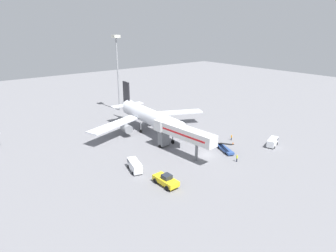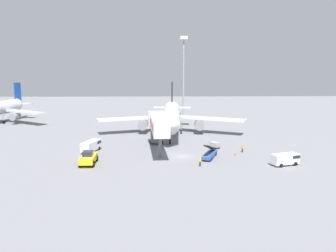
% 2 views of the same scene
% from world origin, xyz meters
% --- Properties ---
extents(ground_plane, '(300.00, 300.00, 0.00)m').
position_xyz_m(ground_plane, '(0.00, 0.00, 0.00)').
color(ground_plane, slate).
extents(airplane_at_gate, '(39.73, 36.75, 13.31)m').
position_xyz_m(airplane_at_gate, '(-1.55, 23.41, 4.85)').
color(airplane_at_gate, silver).
rests_on(airplane_at_gate, ground).
extents(jet_bridge, '(4.59, 18.98, 7.42)m').
position_xyz_m(jet_bridge, '(-4.89, 5.12, 5.58)').
color(jet_bridge, silver).
rests_on(jet_bridge, ground).
extents(pushback_tug, '(2.83, 5.94, 2.48)m').
position_xyz_m(pushback_tug, '(-17.44, -5.11, 1.15)').
color(pushback_tug, yellow).
rests_on(pushback_tug, ground).
extents(belt_loader_truck, '(4.00, 6.87, 3.20)m').
position_xyz_m(belt_loader_truck, '(5.13, -1.13, 0.77)').
color(belt_loader_truck, '#2D4C8E').
rests_on(belt_loader_truck, ground).
extents(service_van_far_left, '(3.44, 5.93, 2.21)m').
position_xyz_m(service_van_far_left, '(-18.82, 4.50, 1.26)').
color(service_van_far_left, white).
rests_on(service_van_far_left, ground).
extents(service_van_near_center, '(5.35, 3.42, 2.06)m').
position_xyz_m(service_van_near_center, '(17.96, -6.65, 1.18)').
color(service_van_near_center, white).
rests_on(service_van_near_center, ground).
extents(baggage_cart_far_right, '(2.34, 2.41, 1.34)m').
position_xyz_m(baggage_cart_far_right, '(7.36, 6.67, 0.75)').
color(baggage_cart_far_right, '#38383D').
rests_on(baggage_cart_far_right, ground).
extents(ground_crew_worker_foreground, '(0.37, 0.37, 1.85)m').
position_xyz_m(ground_crew_worker_foreground, '(2.57, -7.01, 0.98)').
color(ground_crew_worker_foreground, '#1E2333').
rests_on(ground_crew_worker_foreground, ground).
extents(ground_crew_worker_midground, '(0.41, 0.41, 1.70)m').
position_xyz_m(ground_crew_worker_midground, '(12.51, 2.94, 0.90)').
color(ground_crew_worker_midground, '#1E2333').
rests_on(ground_crew_worker_midground, ground).
extents(safety_cone_alpha, '(0.42, 0.42, 0.64)m').
position_xyz_m(safety_cone_alpha, '(10.57, 0.76, 0.31)').
color(safety_cone_alpha, black).
rests_on(safety_cone_alpha, ground).
extents(apron_light_mast, '(2.40, 2.40, 27.76)m').
position_xyz_m(apron_light_mast, '(3.54, 50.33, 19.03)').
color(apron_light_mast, '#93969B').
rests_on(apron_light_mast, ground).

